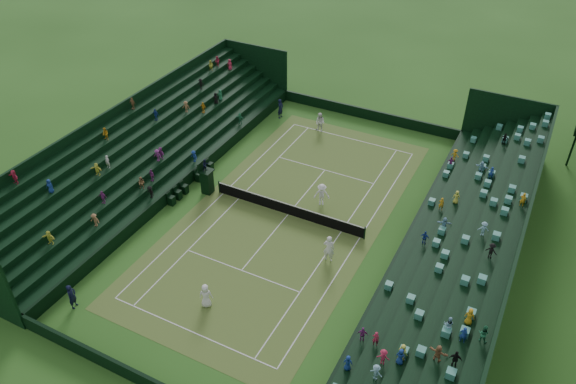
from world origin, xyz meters
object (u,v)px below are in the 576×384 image
at_px(tennis_net, 288,209).
at_px(player_far_west, 320,122).
at_px(player_far_east, 322,195).
at_px(player_near_west, 206,296).
at_px(player_near_east, 329,248).
at_px(umpire_chair, 207,178).

xyz_separation_m(tennis_net, player_far_west, (-2.95, 11.84, 0.37)).
xyz_separation_m(player_far_west, player_far_east, (4.56, -9.66, -0.00)).
bearing_deg(player_near_west, player_far_east, -123.27).
distance_m(tennis_net, player_near_east, 5.41).
distance_m(player_near_east, player_far_east, 5.92).
relative_size(umpire_chair, player_near_west, 1.79).
xyz_separation_m(umpire_chair, player_far_west, (3.66, 12.17, -0.35)).
relative_size(umpire_chair, player_far_east, 1.64).
bearing_deg(tennis_net, umpire_chair, -177.10).
distance_m(umpire_chair, player_far_west, 12.72).
relative_size(player_near_west, player_far_east, 0.92).
bearing_deg(player_near_east, player_far_east, -68.71).
height_order(tennis_net, umpire_chair, umpire_chair).
height_order(tennis_net, player_near_east, player_near_east).
height_order(umpire_chair, player_near_east, umpire_chair).
height_order(player_near_west, player_far_west, player_far_west).
xyz_separation_m(player_near_east, player_far_east, (-2.86, 5.19, -0.11)).
xyz_separation_m(player_near_west, player_far_east, (1.91, 12.02, 0.07)).
height_order(tennis_net, player_near_west, player_near_west).
bearing_deg(tennis_net, player_near_east, -33.93).
xyz_separation_m(umpire_chair, player_far_east, (8.22, 2.51, -0.36)).
height_order(player_near_west, player_near_east, player_near_east).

